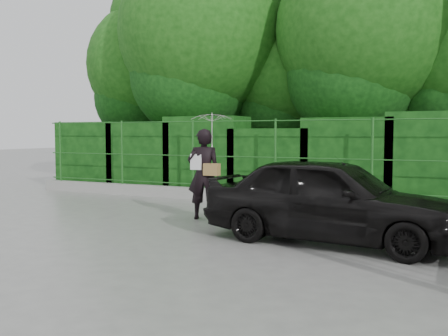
% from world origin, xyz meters
% --- Properties ---
extents(ground, '(80.00, 80.00, 0.00)m').
position_xyz_m(ground, '(0.00, 0.00, 0.00)').
color(ground, gray).
extents(kerb, '(14.00, 0.25, 0.30)m').
position_xyz_m(kerb, '(0.00, 4.50, 0.15)').
color(kerb, '#9E9E99').
rests_on(kerb, ground).
extents(fence, '(14.13, 0.06, 1.80)m').
position_xyz_m(fence, '(0.22, 4.50, 1.20)').
color(fence, '#205B1E').
rests_on(fence, kerb).
extents(hedge, '(14.20, 1.20, 2.24)m').
position_xyz_m(hedge, '(0.02, 5.50, 1.05)').
color(hedge, black).
rests_on(hedge, ground).
extents(trees, '(17.10, 6.15, 8.08)m').
position_xyz_m(trees, '(1.14, 7.74, 4.62)').
color(trees, black).
rests_on(trees, ground).
extents(woman, '(0.97, 0.87, 2.17)m').
position_xyz_m(woman, '(-0.11, 1.90, 1.36)').
color(woman, black).
rests_on(woman, ground).
extents(car, '(4.23, 2.07, 1.39)m').
position_xyz_m(car, '(2.64, 0.83, 0.69)').
color(car, black).
rests_on(car, ground).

